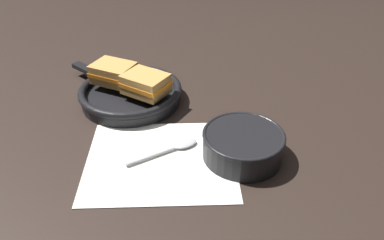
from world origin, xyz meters
name	(u,v)px	position (x,y,z in m)	size (l,w,h in m)	color
ground_plane	(189,137)	(0.00, 0.00, 0.00)	(4.00, 4.00, 0.00)	black
napkin	(161,159)	(-0.07, -0.06, 0.00)	(0.34, 0.30, 0.00)	white
soup_bowl	(243,143)	(0.09, -0.09, 0.03)	(0.16, 0.16, 0.06)	black
spoon	(176,147)	(-0.03, -0.04, 0.01)	(0.16, 0.06, 0.01)	#B7B7BC
skillet	(130,93)	(-0.11, 0.18, 0.02)	(0.27, 0.32, 0.04)	black
sandwich_near_left	(146,84)	(-0.07, 0.14, 0.07)	(0.13, 0.13, 0.05)	#C18E47
sandwich_near_right	(114,73)	(-0.14, 0.22, 0.07)	(0.13, 0.12, 0.05)	#C18E47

